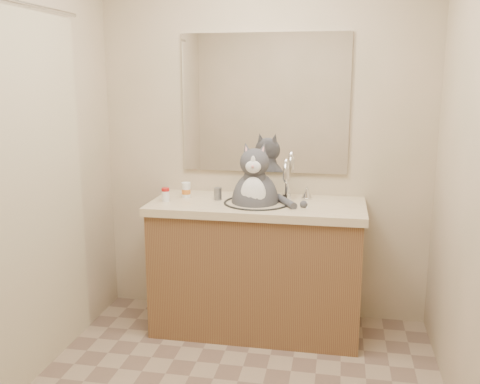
# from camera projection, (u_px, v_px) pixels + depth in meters

# --- Properties ---
(room) EXTENTS (2.22, 2.52, 2.42)m
(room) POSITION_uv_depth(u_px,v_px,m) (224.00, 174.00, 2.35)
(room) COLOR gray
(room) RESTS_ON ground
(vanity) EXTENTS (1.34, 0.59, 1.12)m
(vanity) POSITION_uv_depth(u_px,v_px,m) (257.00, 264.00, 3.44)
(vanity) COLOR brown
(vanity) RESTS_ON ground
(mirror) EXTENTS (1.10, 0.02, 0.90)m
(mirror) POSITION_uv_depth(u_px,v_px,m) (264.00, 104.00, 3.49)
(mirror) COLOR white
(mirror) RESTS_ON room
(shower_curtain) EXTENTS (0.02, 1.30, 1.93)m
(shower_curtain) POSITION_uv_depth(u_px,v_px,m) (24.00, 197.00, 2.68)
(shower_curtain) COLOR beige
(shower_curtain) RESTS_ON ground
(cat) EXTENTS (0.43, 0.34, 0.59)m
(cat) POSITION_uv_depth(u_px,v_px,m) (255.00, 198.00, 3.35)
(cat) COLOR #414145
(cat) RESTS_ON vanity
(pill_bottle_redcap) EXTENTS (0.05, 0.05, 0.09)m
(pill_bottle_redcap) POSITION_uv_depth(u_px,v_px,m) (166.00, 195.00, 3.37)
(pill_bottle_redcap) COLOR white
(pill_bottle_redcap) RESTS_ON vanity
(pill_bottle_orange) EXTENTS (0.07, 0.07, 0.10)m
(pill_bottle_orange) POSITION_uv_depth(u_px,v_px,m) (186.00, 190.00, 3.48)
(pill_bottle_orange) COLOR white
(pill_bottle_orange) RESTS_ON vanity
(grey_canister) EXTENTS (0.07, 0.07, 0.08)m
(grey_canister) POSITION_uv_depth(u_px,v_px,m) (218.00, 194.00, 3.42)
(grey_canister) COLOR slate
(grey_canister) RESTS_ON vanity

